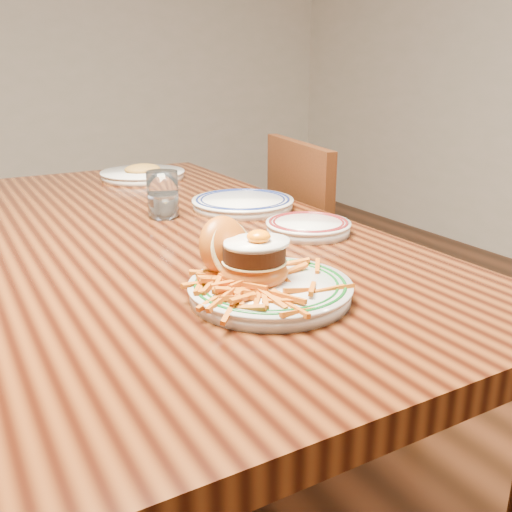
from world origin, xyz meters
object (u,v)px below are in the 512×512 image
table (157,266)px  main_plate (262,276)px  chair_right (331,275)px  side_plate (308,226)px

table → main_plate: size_ratio=5.84×
chair_right → side_plate: size_ratio=4.85×
chair_right → side_plate: bearing=56.2°
side_plate → table: bearing=137.5°
table → chair_right: chair_right is taller
main_plate → table: bearing=69.1°
table → chair_right: 0.66m
chair_right → table: bearing=23.8°
side_plate → chair_right: bearing=39.2°
main_plate → side_plate: 0.37m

